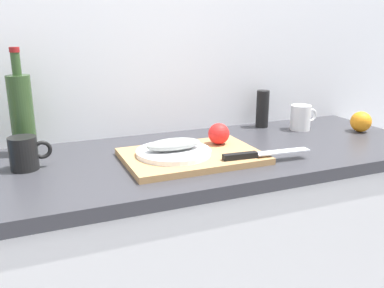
# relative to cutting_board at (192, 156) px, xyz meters

# --- Properties ---
(back_wall) EXTENTS (3.20, 0.05, 2.50)m
(back_wall) POSITION_rel_cutting_board_xyz_m (-0.12, 0.38, 0.34)
(back_wall) COLOR white
(back_wall) RESTS_ON ground_plane
(kitchen_counter) EXTENTS (2.00, 0.60, 0.90)m
(kitchen_counter) POSITION_rel_cutting_board_xyz_m (-0.12, 0.05, -0.46)
(kitchen_counter) COLOR white
(kitchen_counter) RESTS_ON ground_plane
(cutting_board) EXTENTS (0.43, 0.30, 0.02)m
(cutting_board) POSITION_rel_cutting_board_xyz_m (0.00, 0.00, 0.00)
(cutting_board) COLOR tan
(cutting_board) RESTS_ON kitchen_counter
(white_plate) EXTENTS (0.23, 0.23, 0.01)m
(white_plate) POSITION_rel_cutting_board_xyz_m (-0.06, 0.01, 0.02)
(white_plate) COLOR white
(white_plate) RESTS_ON cutting_board
(fish_fillet) EXTENTS (0.18, 0.08, 0.04)m
(fish_fillet) POSITION_rel_cutting_board_xyz_m (-0.06, 0.01, 0.04)
(fish_fillet) COLOR #999E99
(fish_fillet) RESTS_ON white_plate
(chef_knife) EXTENTS (0.29, 0.05, 0.02)m
(chef_knife) POSITION_rel_cutting_board_xyz_m (0.16, -0.11, 0.02)
(chef_knife) COLOR silver
(chef_knife) RESTS_ON cutting_board
(tomato_0) EXTENTS (0.07, 0.07, 0.07)m
(tomato_0) POSITION_rel_cutting_board_xyz_m (0.12, 0.06, 0.05)
(tomato_0) COLOR red
(tomato_0) RESTS_ON cutting_board
(wine_bottle) EXTENTS (0.07, 0.07, 0.34)m
(wine_bottle) POSITION_rel_cutting_board_xyz_m (-0.48, 0.26, 0.13)
(wine_bottle) COLOR #2D4723
(wine_bottle) RESTS_ON kitchen_counter
(coffee_mug_0) EXTENTS (0.12, 0.08, 0.10)m
(coffee_mug_0) POSITION_rel_cutting_board_xyz_m (-0.49, 0.10, 0.04)
(coffee_mug_0) COLOR black
(coffee_mug_0) RESTS_ON kitchen_counter
(coffee_mug_2) EXTENTS (0.12, 0.08, 0.10)m
(coffee_mug_2) POSITION_rel_cutting_board_xyz_m (0.56, 0.18, 0.04)
(coffee_mug_2) COLOR white
(coffee_mug_2) RESTS_ON kitchen_counter
(orange_0) EXTENTS (0.08, 0.08, 0.08)m
(orange_0) POSITION_rel_cutting_board_xyz_m (0.76, 0.06, 0.03)
(orange_0) COLOR orange
(orange_0) RESTS_ON kitchen_counter
(pepper_mill) EXTENTS (0.05, 0.05, 0.15)m
(pepper_mill) POSITION_rel_cutting_board_xyz_m (0.44, 0.29, 0.07)
(pepper_mill) COLOR black
(pepper_mill) RESTS_ON kitchen_counter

